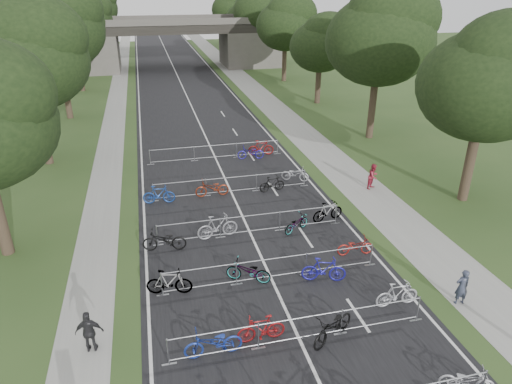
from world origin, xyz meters
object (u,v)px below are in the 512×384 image
pedestrian_c (89,332)px  pedestrian_a (462,287)px  overpass_bridge (172,43)px  pedestrian_b (373,176)px

pedestrian_c → pedestrian_a: bearing=-177.8°
overpass_bridge → pedestrian_a: size_ratio=19.92×
pedestrian_c → overpass_bridge: bearing=-91.8°
pedestrian_a → pedestrian_b: size_ratio=0.98×
overpass_bridge → pedestrian_c: bearing=-97.2°
overpass_bridge → pedestrian_b: (8.56, -46.33, -2.74)m
pedestrian_b → overpass_bridge: bearing=68.1°
pedestrian_b → pedestrian_c: size_ratio=0.99×
overpass_bridge → pedestrian_c: 57.02m
pedestrian_a → pedestrian_b: 11.09m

